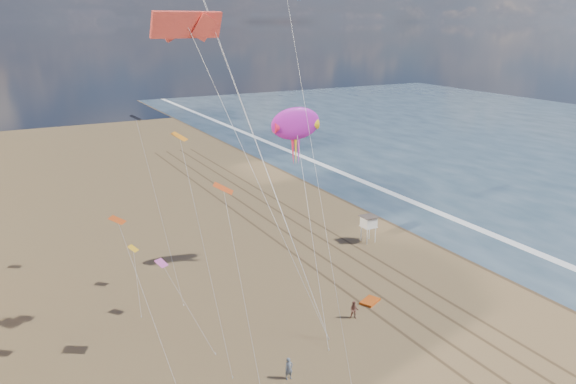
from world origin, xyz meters
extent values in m
plane|color=#42301E|center=(19.00, 40.00, 0.00)|extent=(260.00, 260.00, 0.00)
plane|color=white|center=(23.20, 40.00, 0.00)|extent=(260.00, 260.00, 0.00)
cube|color=brown|center=(-1.20, 30.00, 0.01)|extent=(0.28, 120.00, 0.01)
cube|color=brown|center=(1.20, 30.00, 0.01)|extent=(0.28, 120.00, 0.01)
cube|color=brown|center=(4.00, 30.00, 0.01)|extent=(0.28, 120.00, 0.01)
cube|color=brown|center=(6.20, 30.00, 0.01)|extent=(0.28, 120.00, 0.01)
cylinder|color=silver|center=(7.77, 30.61, 0.89)|extent=(0.12, 0.12, 1.78)
cylinder|color=silver|center=(8.95, 30.61, 0.89)|extent=(0.12, 0.12, 1.78)
cylinder|color=silver|center=(7.77, 31.80, 0.89)|extent=(0.12, 0.12, 1.78)
cylinder|color=silver|center=(8.95, 31.80, 0.89)|extent=(0.12, 0.12, 1.78)
cube|color=silver|center=(8.36, 31.20, 1.93)|extent=(1.58, 1.58, 0.12)
cube|color=silver|center=(8.36, 31.20, 2.52)|extent=(1.48, 1.48, 1.09)
cube|color=#473D38|center=(8.36, 31.20, 3.16)|extent=(1.78, 1.78, 0.10)
cube|color=#E25513|center=(-0.38, 18.79, 0.11)|extent=(2.27, 1.94, 0.22)
ellipsoid|color=#B31BB1|center=(-2.47, 29.45, 15.33)|extent=(4.97, 0.93, 2.95)
cone|color=red|center=(-4.24, 29.45, 15.10)|extent=(1.33, 1.11, 1.11)
cone|color=gold|center=(-0.70, 29.45, 15.10)|extent=(1.33, 1.11, 1.11)
cylinder|color=silver|center=(-5.25, 21.62, 7.11)|extent=(0.03, 0.03, 21.86)
imported|color=slate|center=(-12.57, 12.04, 0.86)|extent=(0.63, 0.42, 1.71)
imported|color=#975E4D|center=(-3.39, 17.03, 0.83)|extent=(1.02, 0.99, 1.66)
cube|color=#F44536|center=(-16.35, 19.93, 24.82)|extent=(5.38, 1.77, 1.83)
plane|color=#E14A15|center=(-15.49, 16.38, 13.82)|extent=(1.86, 1.92, 0.66)
plane|color=gold|center=(-18.76, 32.46, 4.00)|extent=(1.29, 1.29, 0.50)
plane|color=#D051A5|center=(-17.88, 25.51, 5.02)|extent=(1.34, 1.29, 0.49)
plane|color=orange|center=(-16.63, 22.27, 16.59)|extent=(1.61, 1.63, 0.58)
plane|color=black|center=(-16.98, 34.88, 16.24)|extent=(1.42, 1.45, 0.46)
plane|color=#CF4813|center=(-22.29, 19.73, 11.55)|extent=(1.50, 1.51, 0.41)
camera|label=1|loc=(-29.24, -19.04, 25.01)|focal=35.00mm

